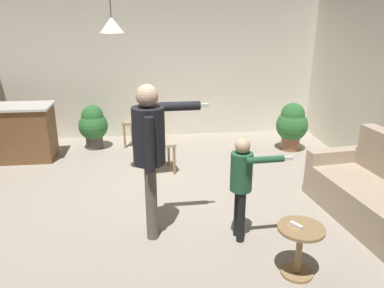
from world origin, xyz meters
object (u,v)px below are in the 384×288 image
Objects in this scene: side_table_by_couch at (300,245)px; spare_remote_on_table at (296,226)px; person_adult at (150,146)px; person_child at (242,178)px; potted_plant_by_wall at (93,125)px; dining_chair_near_wall at (140,118)px; dining_chair_by_counter at (155,139)px; potted_plant_corner at (292,124)px; couch_floral at (378,195)px; kitchen_counter at (16,133)px.

spare_remote_on_table is at bearing 173.86° from side_table_by_couch.
side_table_by_couch is at bearing 55.27° from person_adult.
person_child reaches higher than potted_plant_by_wall.
dining_chair_near_wall is (-1.13, 3.26, -0.19)m from person_child.
potted_plant_by_wall is at bearing -151.50° from person_child.
side_table_by_couch is at bearing 14.98° from dining_chair_by_counter.
potted_plant_corner is 3.64m from potted_plant_by_wall.
couch_floral reaches higher than spare_remote_on_table.
dining_chair_near_wall is at bearing 36.90° from couch_floral.
person_adult is 3.28m from potted_plant_by_wall.
potted_plant_by_wall is at bearing -162.92° from person_adult.
side_table_by_couch is at bearing 27.89° from person_child.
potted_plant_by_wall is at bearing -149.46° from dining_chair_by_counter.
dining_chair_near_wall is (-0.25, 1.26, 0.00)m from dining_chair_by_counter.
side_table_by_couch is (3.62, -3.49, -0.15)m from kitchen_counter.
person_adult is at bearing -135.15° from potted_plant_corner.
couch_floral is 4.83m from potted_plant_by_wall.
person_adult is 1.46× the size of person_child.
kitchen_counter is 0.73× the size of person_adult.
side_table_by_couch is at bearing 117.29° from couch_floral.
spare_remote_on_table is (1.49, -3.93, -0.01)m from dining_chair_near_wall.
person_child reaches higher than kitchen_counter.
dining_chair_near_wall reaches higher than side_table_by_couch.
potted_plant_corner is (1.60, 2.76, -0.25)m from person_child.
dining_chair_near_wall is at bearing -179.75° from dining_chair_by_counter.
spare_remote_on_table reaches higher than side_table_by_couch.
dining_chair_near_wall reaches higher than spare_remote_on_table.
side_table_by_couch is at bearing -58.58° from potted_plant_by_wall.
person_child is 1.45× the size of potted_plant_by_wall.
person_child is at bearing 90.48° from couch_floral.
couch_floral is 3.18m from dining_chair_by_counter.
potted_plant_by_wall is 4.59m from spare_remote_on_table.
person_adult is (-2.70, -0.00, 0.74)m from couch_floral.
couch_floral is 2.55m from potted_plant_corner.
kitchen_counter is at bearing 135.72° from spare_remote_on_table.
dining_chair_by_counter reaches higher than potted_plant_by_wall.
potted_plant_corner is at bearing 96.18° from dining_chair_by_counter.
side_table_by_couch is at bearing -138.20° from dining_chair_near_wall.
person_adult is 3.10m from dining_chair_near_wall.
person_adult is at bearing -105.24° from person_child.
potted_plant_by_wall is at bearing 44.38° from couch_floral.
couch_floral is at bearing 88.34° from person_adult.
person_child is at bearing -140.38° from dining_chair_near_wall.
kitchen_counter is 3.50m from person_adult.
side_table_by_couch is 3.64m from potted_plant_corner.
dining_chair_by_counter is (-1.29, 2.68, 0.22)m from side_table_by_couch.
person_child is 2.19m from dining_chair_by_counter.
person_child is at bearing 13.13° from dining_chair_by_counter.
couch_floral is 2.80m from person_adult.
kitchen_counter is 2.42× the size of side_table_by_couch.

